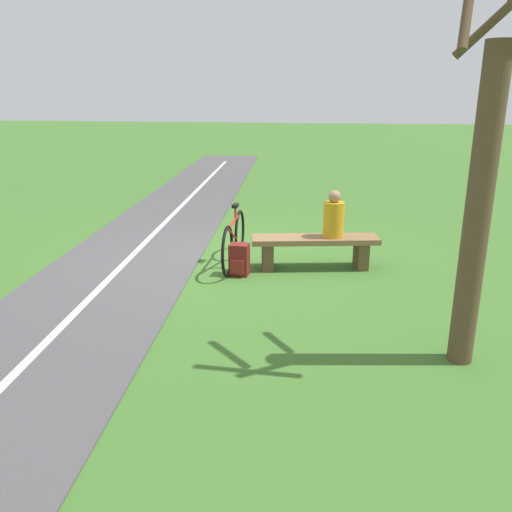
{
  "coord_description": "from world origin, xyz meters",
  "views": [
    {
      "loc": [
        -1.65,
        7.87,
        2.53
      ],
      "look_at": [
        -0.81,
        2.2,
        0.73
      ],
      "focal_mm": 36.59,
      "sensor_mm": 36.0,
      "label": 1
    }
  ],
  "objects_px": {
    "person_seated": "(334,217)",
    "tree_far_left": "(481,184)",
    "bicycle": "(234,240)",
    "bench": "(315,246)",
    "backpack": "(239,260)"
  },
  "relations": [
    {
      "from": "person_seated",
      "to": "backpack",
      "type": "xyz_separation_m",
      "value": [
        1.32,
        0.54,
        -0.56
      ]
    },
    {
      "from": "bicycle",
      "to": "backpack",
      "type": "height_order",
      "value": "bicycle"
    },
    {
      "from": "person_seated",
      "to": "bench",
      "type": "bearing_deg",
      "value": -0.0
    },
    {
      "from": "person_seated",
      "to": "tree_far_left",
      "type": "bearing_deg",
      "value": 105.02
    },
    {
      "from": "bench",
      "to": "tree_far_left",
      "type": "xyz_separation_m",
      "value": [
        -1.54,
        2.65,
        1.41
      ]
    },
    {
      "from": "bicycle",
      "to": "tree_far_left",
      "type": "height_order",
      "value": "tree_far_left"
    },
    {
      "from": "bench",
      "to": "tree_far_left",
      "type": "height_order",
      "value": "tree_far_left"
    },
    {
      "from": "backpack",
      "to": "bicycle",
      "type": "bearing_deg",
      "value": -70.63
    },
    {
      "from": "person_seated",
      "to": "bicycle",
      "type": "xyz_separation_m",
      "value": [
        1.49,
        0.07,
        -0.4
      ]
    },
    {
      "from": "bicycle",
      "to": "backpack",
      "type": "relative_size",
      "value": 3.81
    },
    {
      "from": "bench",
      "to": "tree_far_left",
      "type": "distance_m",
      "value": 3.38
    },
    {
      "from": "tree_far_left",
      "to": "person_seated",
      "type": "bearing_deg",
      "value": -64.61
    },
    {
      "from": "bench",
      "to": "person_seated",
      "type": "xyz_separation_m",
      "value": [
        -0.26,
        -0.05,
        0.45
      ]
    },
    {
      "from": "bicycle",
      "to": "tree_far_left",
      "type": "relative_size",
      "value": 0.46
    },
    {
      "from": "person_seated",
      "to": "backpack",
      "type": "distance_m",
      "value": 1.53
    }
  ]
}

